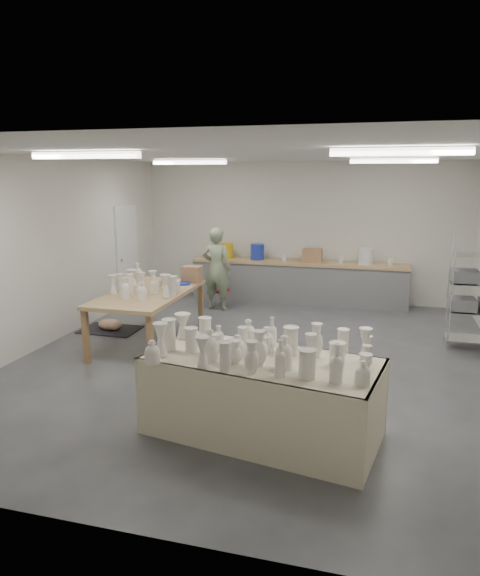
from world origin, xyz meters
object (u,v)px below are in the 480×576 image
(work_table, at_px, (152,290))
(potter, at_px, (217,269))
(red_stool, at_px, (221,291))
(drying_table, at_px, (261,393))

(work_table, distance_m, potter, 2.32)
(potter, bearing_deg, red_stool, -84.47)
(red_stool, bearing_deg, drying_table, -68.30)
(drying_table, height_order, red_stool, drying_table)
(work_table, xyz_separation_m, red_stool, (0.37, 2.56, -0.56))
(work_table, distance_m, red_stool, 2.65)
(work_table, bearing_deg, drying_table, -47.18)
(drying_table, distance_m, red_stool, 5.52)
(work_table, bearing_deg, potter, 80.33)
(red_stool, bearing_deg, potter, -90.00)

